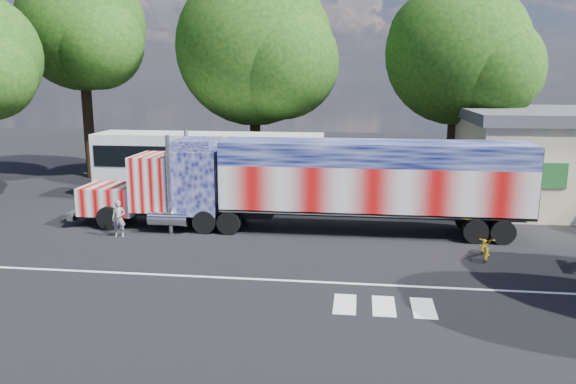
# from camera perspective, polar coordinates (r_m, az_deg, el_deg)

# --- Properties ---
(ground) EXTENTS (100.00, 100.00, 0.00)m
(ground) POSITION_cam_1_polar(r_m,az_deg,el_deg) (22.64, -0.98, -6.25)
(ground) COLOR black
(lane_markings) EXTENTS (30.00, 2.67, 0.01)m
(lane_markings) POSITION_cam_1_polar(r_m,az_deg,el_deg) (18.92, 2.54, -9.92)
(lane_markings) COLOR silver
(lane_markings) RESTS_ON ground
(semi_truck) EXTENTS (20.85, 3.29, 4.45)m
(semi_truck) POSITION_cam_1_polar(r_m,az_deg,el_deg) (25.45, 2.80, 1.07)
(semi_truck) COLOR black
(semi_truck) RESTS_ON ground
(coach_bus) EXTENTS (12.99, 3.02, 3.78)m
(coach_bus) POSITION_cam_1_polar(r_m,az_deg,el_deg) (32.52, -8.01, 2.71)
(coach_bus) COLOR silver
(coach_bus) RESTS_ON ground
(woman) EXTENTS (0.65, 0.48, 1.63)m
(woman) POSITION_cam_1_polar(r_m,az_deg,el_deg) (25.85, -16.83, -2.61)
(woman) COLOR slate
(woman) RESTS_ON ground
(bicycle) EXTENTS (0.76, 1.72, 0.87)m
(bicycle) POSITION_cam_1_polar(r_m,az_deg,el_deg) (23.31, 19.43, -5.27)
(bicycle) COLOR gold
(bicycle) RESTS_ON ground
(tree_n_mid) EXTENTS (10.64, 10.14, 13.88)m
(tree_n_mid) POSITION_cam_1_polar(r_m,az_deg,el_deg) (37.51, -3.20, 14.41)
(tree_n_mid) COLOR black
(tree_n_mid) RESTS_ON ground
(tree_nw_a) EXTENTS (8.84, 8.42, 14.40)m
(tree_nw_a) POSITION_cam_1_polar(r_m,az_deg,el_deg) (41.28, -20.08, 15.38)
(tree_nw_a) COLOR black
(tree_nw_a) RESTS_ON ground
(tree_ne_a) EXTENTS (9.23, 8.79, 12.77)m
(tree_ne_a) POSITION_cam_1_polar(r_m,az_deg,el_deg) (36.85, 17.09, 13.28)
(tree_ne_a) COLOR black
(tree_ne_a) RESTS_ON ground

